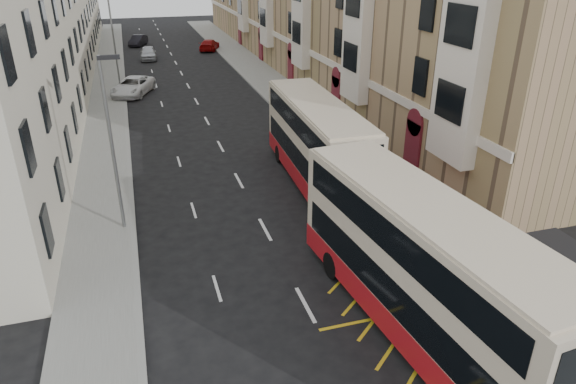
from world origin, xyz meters
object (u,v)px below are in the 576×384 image
object	(u,v)px
street_lamp_far	(114,37)
car_silver	(148,53)
street_lamp_near	(112,137)
car_red	(209,45)
pedestrian_near	(513,299)
double_decker_front	(422,269)
white_van	(133,86)
pedestrian_far	(511,273)
car_dark	(138,40)
pedestrian_mid	(474,245)
double_decker_rear	(317,144)

from	to	relation	value
street_lamp_far	car_silver	world-z (taller)	street_lamp_far
street_lamp_near	car_red	bearing A→B (deg)	76.27
street_lamp_near	pedestrian_near	world-z (taller)	street_lamp_near
double_decker_front	white_van	xyz separation A→B (m)	(-8.44, 36.34, -1.70)
pedestrian_far	car_dark	distance (m)	64.28
street_lamp_far	car_dark	bearing A→B (deg)	83.68
street_lamp_near	pedestrian_far	size ratio (longest dim) A/B	5.07
pedestrian_far	pedestrian_near	bearing A→B (deg)	92.99
car_red	pedestrian_far	bearing A→B (deg)	112.59
pedestrian_far	pedestrian_mid	bearing A→B (deg)	-42.30
car_dark	double_decker_rear	bearing A→B (deg)	-61.21
street_lamp_far	double_decker_front	size ratio (longest dim) A/B	0.64
double_decker_front	pedestrian_mid	distance (m)	5.29
street_lamp_near	pedestrian_mid	size ratio (longest dim) A/B	4.48
street_lamp_near	pedestrian_far	xyz separation A→B (m)	(14.09, -9.58, -3.70)
double_decker_rear	car_dark	world-z (taller)	double_decker_rear
street_lamp_far	car_dark	world-z (taller)	street_lamp_far
white_van	car_red	world-z (taller)	white_van
street_lamp_near	white_van	world-z (taller)	street_lamp_near
street_lamp_near	pedestrian_mid	world-z (taller)	street_lamp_near
car_silver	double_decker_rear	bearing A→B (deg)	-76.65
double_decker_front	double_decker_rear	bearing A→B (deg)	80.81
double_decker_front	pedestrian_far	distance (m)	4.83
pedestrian_mid	white_van	world-z (taller)	pedestrian_mid
street_lamp_far	car_dark	xyz separation A→B (m)	(2.62, 23.67, -3.92)
street_lamp_far	car_silver	size ratio (longest dim) A/B	1.74
street_lamp_near	street_lamp_far	distance (m)	30.00
pedestrian_mid	car_silver	size ratio (longest dim) A/B	0.39
double_decker_front	pedestrian_near	bearing A→B (deg)	-16.46
pedestrian_near	white_van	world-z (taller)	pedestrian_near
car_red	street_lamp_near	bearing A→B (deg)	96.26
pedestrian_far	white_van	size ratio (longest dim) A/B	0.27
pedestrian_mid	white_van	xyz separation A→B (m)	(-12.67, 33.52, -0.25)
street_lamp_far	pedestrian_far	bearing A→B (deg)	-70.41
double_decker_front	white_van	size ratio (longest dim) A/B	2.18
white_van	street_lamp_near	bearing A→B (deg)	-70.61
double_decker_front	pedestrian_far	size ratio (longest dim) A/B	7.92
double_decker_rear	pedestrian_near	size ratio (longest dim) A/B	6.90
street_lamp_far	pedestrian_near	bearing A→B (deg)	-72.47
pedestrian_far	white_van	distance (m)	37.83
street_lamp_near	double_decker_front	size ratio (longest dim) A/B	0.64
pedestrian_near	pedestrian_far	world-z (taller)	pedestrian_near
pedestrian_near	pedestrian_far	distance (m)	1.84
car_dark	street_lamp_near	bearing A→B (deg)	-72.69
double_decker_rear	pedestrian_far	world-z (taller)	double_decker_rear
double_decker_front	car_red	size ratio (longest dim) A/B	2.52
white_van	double_decker_front	bearing A→B (deg)	-55.00
pedestrian_mid	car_dark	xyz separation A→B (m)	(-11.20, 61.23, -0.33)
double_decker_front	pedestrian_mid	size ratio (longest dim) A/B	7.00
pedestrian_near	car_red	world-z (taller)	pedestrian_near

